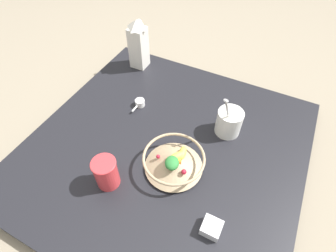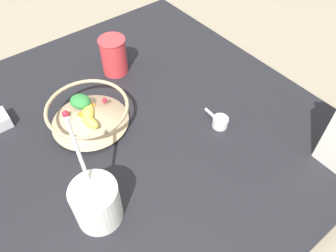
% 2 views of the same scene
% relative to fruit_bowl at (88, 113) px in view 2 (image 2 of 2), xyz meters
% --- Properties ---
extents(ground_plane, '(6.00, 6.00, 0.00)m').
position_rel_fruit_bowl_xyz_m(ground_plane, '(0.07, -0.07, -0.09)').
color(ground_plane, gray).
extents(countertop, '(1.03, 1.03, 0.05)m').
position_rel_fruit_bowl_xyz_m(countertop, '(0.07, -0.07, -0.07)').
color(countertop, black).
rests_on(countertop, ground_plane).
extents(fruit_bowl, '(0.22, 0.22, 0.08)m').
position_rel_fruit_bowl_xyz_m(fruit_bowl, '(0.00, 0.00, 0.00)').
color(fruit_bowl, tan).
rests_on(fruit_bowl, countertop).
extents(yogurt_tub, '(0.10, 0.14, 0.24)m').
position_rel_fruit_bowl_xyz_m(yogurt_tub, '(-0.12, -0.25, 0.02)').
color(yogurt_tub, white).
rests_on(yogurt_tub, countertop).
extents(drinking_cup, '(0.08, 0.08, 0.12)m').
position_rel_fruit_bowl_xyz_m(drinking_cup, '(0.18, 0.15, 0.02)').
color(drinking_cup, '#DB383D').
rests_on(drinking_cup, countertop).
extents(measuring_scoop, '(0.04, 0.08, 0.03)m').
position_rel_fruit_bowl_xyz_m(measuring_scoop, '(0.28, -0.22, -0.03)').
color(measuring_scoop, white).
rests_on(measuring_scoop, countertop).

